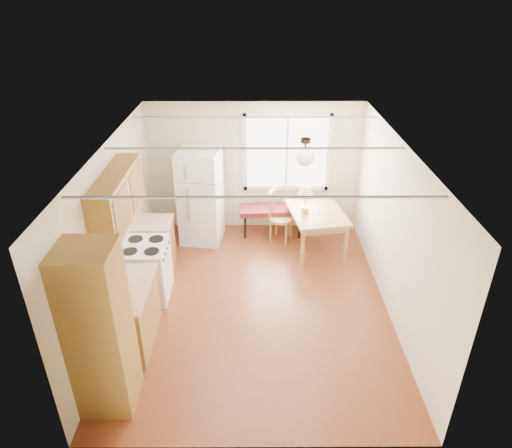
{
  "coord_description": "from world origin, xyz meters",
  "views": [
    {
      "loc": [
        -0.01,
        -5.66,
        4.43
      ],
      "look_at": [
        0.01,
        0.41,
        1.15
      ],
      "focal_mm": 32.0,
      "sensor_mm": 36.0,
      "label": 1
    }
  ],
  "objects_px": {
    "bench": "(272,210)",
    "chair": "(277,212)",
    "refrigerator": "(201,196)",
    "dining_table": "(317,216)"
  },
  "relations": [
    {
      "from": "bench",
      "to": "dining_table",
      "type": "height_order",
      "value": "dining_table"
    },
    {
      "from": "refrigerator",
      "to": "chair",
      "type": "distance_m",
      "value": 1.44
    },
    {
      "from": "bench",
      "to": "chair",
      "type": "xyz_separation_m",
      "value": [
        0.07,
        -0.21,
        0.07
      ]
    },
    {
      "from": "refrigerator",
      "to": "dining_table",
      "type": "xyz_separation_m",
      "value": [
        2.11,
        -0.36,
        -0.23
      ]
    },
    {
      "from": "chair",
      "to": "dining_table",
      "type": "bearing_deg",
      "value": -3.1
    },
    {
      "from": "bench",
      "to": "dining_table",
      "type": "distance_m",
      "value": 0.96
    },
    {
      "from": "refrigerator",
      "to": "chair",
      "type": "height_order",
      "value": "refrigerator"
    },
    {
      "from": "dining_table",
      "to": "chair",
      "type": "relative_size",
      "value": 1.33
    },
    {
      "from": "refrigerator",
      "to": "chair",
      "type": "relative_size",
      "value": 1.75
    },
    {
      "from": "refrigerator",
      "to": "chair",
      "type": "bearing_deg",
      "value": 6.43
    }
  ]
}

